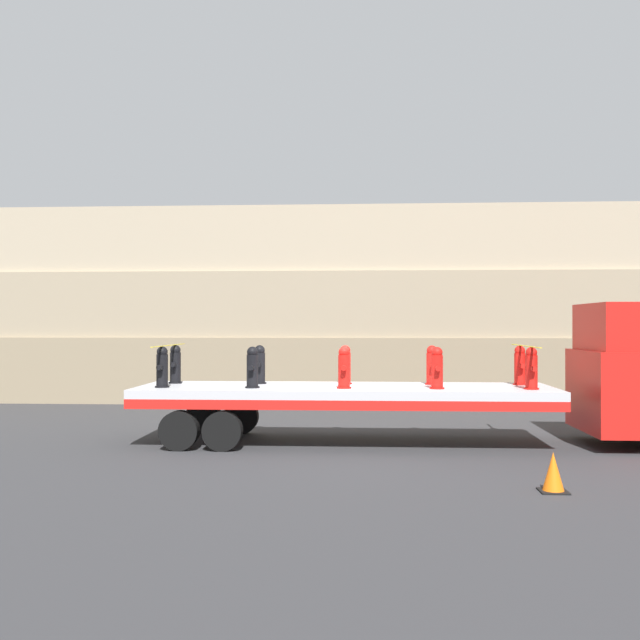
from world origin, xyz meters
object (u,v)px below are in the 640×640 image
object	(u,v)px
fire_hydrant_black_far_1	(260,365)
fire_hydrant_red_far_4	(520,366)
fire_hydrant_red_far_3	(432,365)
fire_hydrant_black_near_1	(252,368)
fire_hydrant_red_near_3	(437,368)
fire_hydrant_black_far_0	(175,365)
traffic_cone	(553,473)
fire_hydrant_red_near_2	(344,368)
fire_hydrant_red_far_2	(345,365)
fire_hydrant_red_near_4	(531,369)
flatbed_trailer	(324,396)
fire_hydrant_black_near_0	(162,367)

from	to	relation	value
fire_hydrant_black_far_1	fire_hydrant_red_far_4	bearing A→B (deg)	0.00
fire_hydrant_red_far_3	fire_hydrant_red_far_4	bearing A→B (deg)	0.00
fire_hydrant_black_near_1	fire_hydrant_red_near_3	size ratio (longest dim) A/B	1.00
fire_hydrant_black_far_0	traffic_cone	distance (m)	8.80
fire_hydrant_red_near_2	fire_hydrant_red_near_3	size ratio (longest dim) A/B	1.00
fire_hydrant_red_near_2	fire_hydrant_black_far_1	bearing A→B (deg)	150.94
fire_hydrant_red_far_2	fire_hydrant_red_far_4	distance (m)	3.88
fire_hydrant_red_far_2	traffic_cone	size ratio (longest dim) A/B	1.43
fire_hydrant_black_far_0	fire_hydrant_red_near_4	world-z (taller)	same
fire_hydrant_black_far_0	fire_hydrant_red_far_2	distance (m)	3.88
fire_hydrant_red_far_3	fire_hydrant_red_near_4	bearing A→B (deg)	-29.06
flatbed_trailer	fire_hydrant_red_near_4	xyz separation A→B (m)	(4.32, -0.54, 0.64)
fire_hydrant_black_near_1	traffic_cone	size ratio (longest dim) A/B	1.43
traffic_cone	fire_hydrant_red_far_3	bearing A→B (deg)	105.54
fire_hydrant_black_far_0	fire_hydrant_black_near_1	bearing A→B (deg)	-29.06
fire_hydrant_black_near_0	fire_hydrant_red_near_4	distance (m)	7.76
fire_hydrant_black_near_1	traffic_cone	distance (m)	6.63
fire_hydrant_black_far_1	fire_hydrant_red_near_4	size ratio (longest dim) A/B	1.00
fire_hydrant_red_near_2	fire_hydrant_red_far_3	xyz separation A→B (m)	(1.94, 1.08, 0.00)
fire_hydrant_red_far_4	traffic_cone	world-z (taller)	fire_hydrant_red_far_4
fire_hydrant_black_far_1	traffic_cone	world-z (taller)	fire_hydrant_black_far_1
fire_hydrant_black_far_0	fire_hydrant_red_far_4	distance (m)	7.76
fire_hydrant_red_near_2	fire_hydrant_red_far_4	xyz separation A→B (m)	(3.88, 1.08, 0.00)
fire_hydrant_red_far_2	fire_hydrant_red_far_4	size ratio (longest dim) A/B	1.00
fire_hydrant_black_far_1	fire_hydrant_red_far_2	world-z (taller)	same
fire_hydrant_black_far_1	fire_hydrant_black_near_0	bearing A→B (deg)	-150.94
fire_hydrant_red_far_2	fire_hydrant_red_far_3	distance (m)	1.94
fire_hydrant_black_far_1	fire_hydrant_red_far_4	xyz separation A→B (m)	(5.82, 0.00, 0.00)
fire_hydrant_red_near_3	fire_hydrant_red_far_4	size ratio (longest dim) A/B	1.00
fire_hydrant_black_near_0	fire_hydrant_black_far_1	size ratio (longest dim) A/B	1.00
fire_hydrant_red_near_3	fire_hydrant_black_near_0	bearing A→B (deg)	180.00
fire_hydrant_black_far_1	fire_hydrant_red_near_4	xyz separation A→B (m)	(5.82, -1.08, 0.00)
flatbed_trailer	fire_hydrant_red_far_2	bearing A→B (deg)	50.43
fire_hydrant_black_far_1	fire_hydrant_red_near_2	size ratio (longest dim) A/B	1.00
fire_hydrant_red_far_3	traffic_cone	world-z (taller)	fire_hydrant_red_far_3
fire_hydrant_red_far_3	flatbed_trailer	bearing A→B (deg)	-167.27
fire_hydrant_red_near_3	traffic_cone	size ratio (longest dim) A/B	1.43
fire_hydrant_black_near_0	fire_hydrant_black_far_1	world-z (taller)	same
fire_hydrant_black_far_0	fire_hydrant_black_near_1	xyz separation A→B (m)	(1.94, -1.08, 0.00)
fire_hydrant_black_far_0	fire_hydrant_red_far_3	world-z (taller)	same
fire_hydrant_red_near_3	fire_hydrant_red_near_2	bearing A→B (deg)	180.00
flatbed_trailer	fire_hydrant_black_near_1	world-z (taller)	fire_hydrant_black_near_1
fire_hydrant_black_far_0	fire_hydrant_red_near_4	bearing A→B (deg)	-7.91
fire_hydrant_black_far_0	fire_hydrant_red_near_4	distance (m)	7.83
fire_hydrant_red_near_2	fire_hydrant_red_far_3	size ratio (longest dim) A/B	1.00
fire_hydrant_black_near_0	fire_hydrant_black_near_1	distance (m)	1.94
fire_hydrant_black_far_0	fire_hydrant_red_far_3	bearing A→B (deg)	0.00
fire_hydrant_red_far_4	fire_hydrant_black_far_0	bearing A→B (deg)	180.00
fire_hydrant_black_far_0	fire_hydrant_red_near_3	size ratio (longest dim) A/B	1.00
fire_hydrant_black_far_0	traffic_cone	xyz separation A→B (m)	(7.18, -4.91, -1.36)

